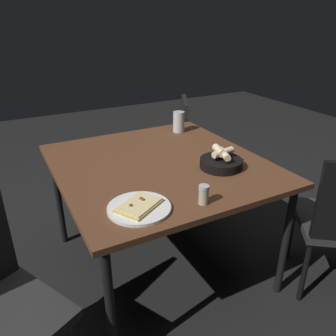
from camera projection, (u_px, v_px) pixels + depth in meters
name	position (u px, v px, depth m)	size (l,w,h in m)	color
ground	(161.00, 263.00, 2.18)	(8.00, 8.00, 0.00)	black
dining_table	(159.00, 170.00, 1.90)	(1.12, 1.19, 0.72)	brown
pizza_plate	(139.00, 207.00, 1.42)	(0.27, 0.27, 0.04)	white
bread_basket	(221.00, 161.00, 1.80)	(0.23, 0.23, 0.11)	black
beer_glass	(179.00, 123.00, 2.35)	(0.08, 0.08, 0.14)	silver
pepper_shaker	(204.00, 196.00, 1.45)	(0.05, 0.05, 0.09)	#BFB299
chair_spare	(170.00, 140.00, 2.91)	(0.59, 0.59, 0.84)	#2D2D2D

